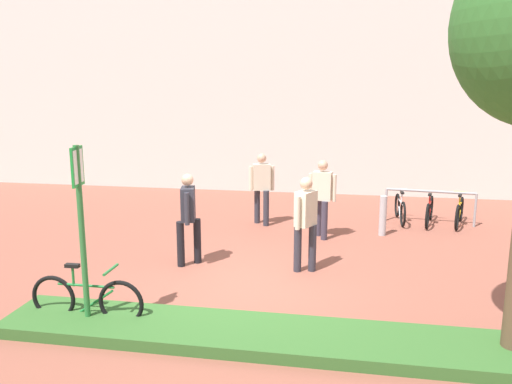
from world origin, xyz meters
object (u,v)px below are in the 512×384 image
object	(u,v)px
bollard_steel	(383,216)
parking_sign_post	(80,211)
bike_at_sign	(87,299)
person_shirt_white	(322,194)
person_casual_tan	(262,184)
person_shirt_blue	(306,218)
bike_rack_cluster	(429,210)
person_suited_dark	(188,213)

from	to	relation	value
bollard_steel	parking_sign_post	bearing A→B (deg)	-129.05
bike_at_sign	person_shirt_white	xyz separation A→B (m)	(3.02, 4.76, 0.63)
bollard_steel	person_casual_tan	xyz separation A→B (m)	(-2.81, 0.46, 0.53)
parking_sign_post	bollard_steel	size ratio (longest dim) A/B	2.81
bollard_steel	person_shirt_white	distance (m)	1.50
parking_sign_post	person_shirt_blue	bearing A→B (deg)	44.41
bike_rack_cluster	bollard_steel	distance (m)	1.70
parking_sign_post	bike_at_sign	bearing A→B (deg)	117.66
person_shirt_blue	bollard_steel	bearing A→B (deg)	59.43
person_suited_dark	person_casual_tan	size ratio (longest dim) A/B	1.00
bike_at_sign	bollard_steel	distance (m)	6.76
person_suited_dark	person_casual_tan	bearing A→B (deg)	74.27
bike_rack_cluster	person_suited_dark	xyz separation A→B (m)	(-4.85, -3.82, 0.63)
bike_at_sign	bollard_steel	size ratio (longest dim) A/B	1.87
parking_sign_post	bike_at_sign	distance (m)	1.31
bike_at_sign	bollard_steel	bearing A→B (deg)	49.84
bike_at_sign	parking_sign_post	bearing A→B (deg)	-62.34
person_casual_tan	person_shirt_blue	bearing A→B (deg)	-67.01
bollard_steel	person_casual_tan	distance (m)	2.90
person_shirt_white	person_suited_dark	size ratio (longest dim) A/B	1.00
bike_at_sign	person_suited_dark	xyz separation A→B (m)	(0.69, 2.57, 0.63)
bollard_steel	person_shirt_white	xyz separation A→B (m)	(-1.34, -0.41, 0.53)
bike_at_sign	bike_rack_cluster	world-z (taller)	bike_at_sign
bollard_steel	person_casual_tan	size ratio (longest dim) A/B	0.52
bike_at_sign	person_shirt_blue	distance (m)	3.89
parking_sign_post	bike_rack_cluster	distance (m)	8.61
bike_at_sign	person_shirt_blue	bearing A→B (deg)	42.38
parking_sign_post	person_shirt_white	xyz separation A→B (m)	(2.96, 4.88, -0.66)
person_suited_dark	parking_sign_post	bearing A→B (deg)	-102.96
parking_sign_post	person_suited_dark	world-z (taller)	parking_sign_post
person_casual_tan	parking_sign_post	bearing A→B (deg)	-104.44
person_casual_tan	bike_at_sign	bearing A→B (deg)	-105.38
person_shirt_white	person_casual_tan	bearing A→B (deg)	149.35
person_shirt_blue	person_suited_dark	distance (m)	2.15
bike_rack_cluster	person_shirt_white	xyz separation A→B (m)	(-2.52, -1.63, 0.63)
person_shirt_blue	person_suited_dark	xyz separation A→B (m)	(-2.15, -0.02, 0.00)
bike_rack_cluster	person_casual_tan	size ratio (longest dim) A/B	1.22
bike_at_sign	bike_rack_cluster	xyz separation A→B (m)	(5.54, 6.39, -0.00)
parking_sign_post	person_shirt_white	world-z (taller)	parking_sign_post
person_casual_tan	bollard_steel	bearing A→B (deg)	-9.33
person_shirt_blue	bike_at_sign	bearing A→B (deg)	-137.62
person_shirt_blue	bike_rack_cluster	bearing A→B (deg)	54.56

